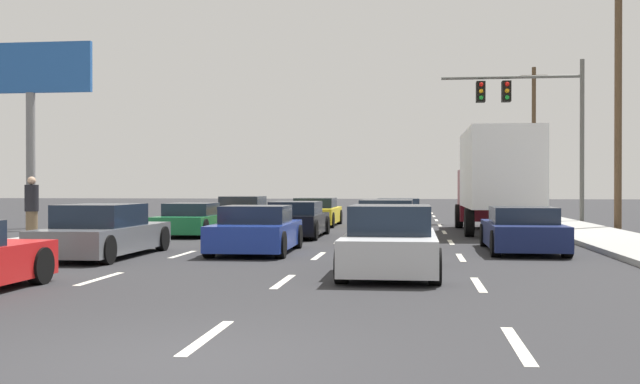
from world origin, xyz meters
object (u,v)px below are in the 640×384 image
(car_orange, at_px, (244,212))
(car_tan, at_px, (387,223))
(car_gray, at_px, (103,233))
(car_green, at_px, (192,220))
(car_silver, at_px, (391,243))
(utility_pole_far, at_px, (534,137))
(car_blue, at_px, (256,231))
(box_truck, at_px, (496,176))
(car_black, at_px, (297,220))
(pedestrian_near_corner, at_px, (32,209))
(utility_pole_mid, at_px, (618,96))
(car_yellow, at_px, (316,213))
(car_white, at_px, (398,214))
(roadside_billboard, at_px, (31,92))
(car_navy, at_px, (522,231))
(traffic_signal_mast, at_px, (525,106))

(car_orange, height_order, car_tan, car_tan)
(car_orange, bearing_deg, car_gray, -90.87)
(car_orange, bearing_deg, car_green, -93.60)
(car_silver, bearing_deg, utility_pole_far, 77.47)
(car_blue, xyz_separation_m, utility_pole_far, (12.06, 34.09, 4.48))
(car_gray, height_order, box_truck, box_truck)
(car_black, bearing_deg, car_orange, 116.55)
(car_orange, distance_m, pedestrian_near_corner, 12.01)
(utility_pole_mid, bearing_deg, car_yellow, 173.22)
(utility_pole_mid, bearing_deg, car_tan, -137.48)
(car_silver, bearing_deg, car_yellow, 102.06)
(car_green, height_order, car_silver, car_silver)
(car_green, bearing_deg, car_silver, -56.13)
(car_white, relative_size, utility_pole_far, 0.47)
(car_silver, xyz_separation_m, roadside_billboard, (-14.78, 13.96, 4.89))
(car_black, relative_size, roadside_billboard, 0.58)
(car_gray, height_order, car_black, car_gray)
(car_yellow, xyz_separation_m, car_blue, (0.18, -13.21, -0.02))
(car_navy, relative_size, utility_pole_far, 0.45)
(utility_pole_mid, height_order, roadside_billboard, utility_pole_mid)
(car_blue, relative_size, utility_pole_mid, 0.41)
(car_blue, distance_m, roadside_billboard, 15.67)
(car_tan, distance_m, traffic_signal_mast, 15.05)
(car_blue, relative_size, car_silver, 0.93)
(car_white, bearing_deg, car_tan, -91.33)
(car_navy, relative_size, utility_pole_mid, 0.43)
(car_white, xyz_separation_m, pedestrian_near_corner, (-10.02, -10.56, 0.50))
(car_gray, bearing_deg, car_black, 65.15)
(car_gray, xyz_separation_m, utility_pole_far, (15.47, 35.64, 4.46))
(car_navy, bearing_deg, utility_pole_far, 80.88)
(car_tan, height_order, traffic_signal_mast, traffic_signal_mast)
(traffic_signal_mast, bearing_deg, car_navy, -98.27)
(car_navy, bearing_deg, car_green, 152.93)
(car_green, relative_size, car_silver, 0.96)
(car_orange, xyz_separation_m, car_yellow, (3.02, 0.58, -0.02))
(car_orange, distance_m, utility_pole_mid, 15.77)
(car_white, height_order, car_navy, car_white)
(car_silver, bearing_deg, car_black, 108.56)
(car_white, distance_m, utility_pole_far, 24.43)
(car_tan, bearing_deg, car_yellow, 109.71)
(car_white, relative_size, traffic_signal_mast, 0.61)
(box_truck, bearing_deg, car_tan, -126.00)
(car_orange, relative_size, car_black, 0.99)
(roadside_billboard, bearing_deg, car_yellow, 17.40)
(car_navy, xyz_separation_m, utility_pole_far, (5.29, 32.97, 4.49))
(utility_pole_far, bearing_deg, pedestrian_near_corner, -119.60)
(car_blue, bearing_deg, utility_pole_far, 70.52)
(car_white, xyz_separation_m, box_truck, (3.57, -2.72, 1.51))
(car_green, bearing_deg, car_white, 37.28)
(car_yellow, xyz_separation_m, utility_pole_mid, (12.05, -1.43, 4.62))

